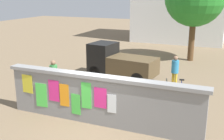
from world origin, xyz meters
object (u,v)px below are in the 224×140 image
Objects in this scene: bicycle_near at (177,92)px; person_walking at (54,74)px; motorcycle at (93,89)px; auto_rickshaw_truck at (119,62)px; person_bystander at (175,69)px; bicycle_far at (149,102)px.

person_walking is (-5.18, -1.50, 0.62)m from bicycle_near.
person_walking reaches higher than motorcycle.
bicycle_near is (3.44, -1.97, -0.54)m from auto_rickshaw_truck.
auto_rickshaw_truck is 3.08m from person_bystander.
person_walking and person_bystander have the same top height.
person_bystander is at bearing -9.78° from auto_rickshaw_truck.
person_walking is at bearing -163.82° from bicycle_near.
bicycle_near is 1.75m from bicycle_far.
auto_rickshaw_truck reaches higher than person_bystander.
motorcycle is 1.14× the size of bicycle_near.
auto_rickshaw_truck is 2.33× the size of person_bystander.
motorcycle is at bearing -88.47° from auto_rickshaw_truck.
motorcycle is 1.15× the size of bicycle_far.
motorcycle is (0.09, -3.28, -0.44)m from auto_rickshaw_truck.
bicycle_far is at bearing -5.58° from motorcycle.
motorcycle is at bearing 6.23° from person_walking.
auto_rickshaw_truck reaches higher than person_walking.
person_walking is (-4.37, 0.05, 0.62)m from bicycle_far.
person_bystander is at bearing 82.12° from bicycle_far.
person_bystander reaches higher than bicycle_far.
motorcycle is 1.92m from person_walking.
bicycle_near is at bearing -74.50° from person_bystander.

